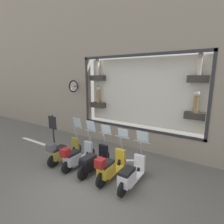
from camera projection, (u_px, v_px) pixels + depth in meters
The scene contains 8 objects.
ground_plane at pixel (90, 184), 5.70m from camera, with size 120.00×120.00×0.00m, color #66635E.
building_facade at pixel (140, 36), 7.61m from camera, with size 1.25×36.00×10.10m.
scooter_white_0 at pixel (131, 174), 5.53m from camera, with size 1.79×0.60×1.62m.
scooter_yellow_1 at pixel (110, 167), 5.87m from camera, with size 1.80×0.60×1.58m.
scooter_black_2 at pixel (93, 161), 6.34m from camera, with size 1.80×0.60×1.60m.
scooter_silver_3 at pixel (77, 156), 6.68m from camera, with size 1.79×0.60×1.67m.
scooter_olive_4 at pixel (63, 151), 7.09m from camera, with size 1.80×0.61×1.70m.
shop_sign_post at pixel (53, 135), 7.44m from camera, with size 0.36×0.45×1.87m.
Camera 1 is at (-3.90, -3.35, 3.48)m, focal length 28.00 mm.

